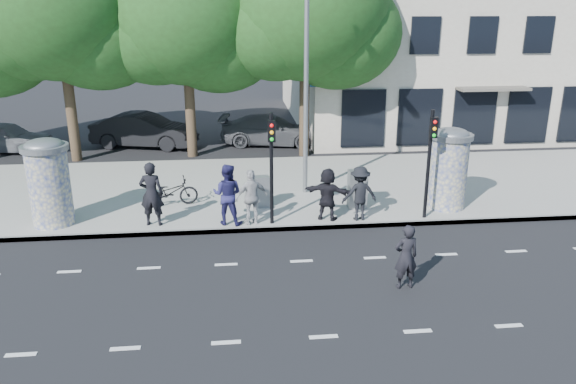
{
  "coord_description": "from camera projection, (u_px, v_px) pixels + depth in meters",
  "views": [
    {
      "loc": [
        -1.77,
        -12.07,
        6.53
      ],
      "look_at": [
        -0.14,
        3.5,
        1.25
      ],
      "focal_mm": 35.0,
      "sensor_mm": 36.0,
      "label": 1
    }
  ],
  "objects": [
    {
      "name": "cabinet_left",
      "position": [
        262.0,
        192.0,
        18.39
      ],
      "size": [
        0.54,
        0.43,
        1.04
      ],
      "primitive_type": "cube",
      "rotation": [
        0.0,
        0.0,
        0.15
      ],
      "color": "gray",
      "rests_on": "sidewalk"
    },
    {
      "name": "curb",
      "position": [
        293.0,
        228.0,
        16.96
      ],
      "size": [
        40.0,
        0.1,
        0.16
      ],
      "primitive_type": "cube",
      "color": "slate",
      "rests_on": "ground"
    },
    {
      "name": "ped_e",
      "position": [
        252.0,
        197.0,
        16.82
      ],
      "size": [
        1.13,
        0.86,
        1.71
      ],
      "primitive_type": "imported",
      "rotation": [
        0.0,
        0.0,
        3.46
      ],
      "color": "#A7A7AA",
      "rests_on": "sidewalk"
    },
    {
      "name": "traffic_pole_far",
      "position": [
        430.0,
        153.0,
        16.91
      ],
      "size": [
        0.22,
        0.31,
        3.4
      ],
      "color": "black",
      "rests_on": "sidewalk"
    },
    {
      "name": "car_mid",
      "position": [
        144.0,
        130.0,
        26.6
      ],
      "size": [
        2.88,
        5.15,
        1.61
      ],
      "primitive_type": "imported",
      "rotation": [
        0.0,
        0.0,
        1.31
      ],
      "color": "black",
      "rests_on": "ground"
    },
    {
      "name": "ped_c",
      "position": [
        227.0,
        194.0,
        16.83
      ],
      "size": [
        1.07,
        0.93,
        1.87
      ],
      "primitive_type": "imported",
      "rotation": [
        0.0,
        0.0,
        2.86
      ],
      "color": "#212051",
      "rests_on": "sidewalk"
    },
    {
      "name": "man_road",
      "position": [
        406.0,
        257.0,
        13.33
      ],
      "size": [
        0.63,
        0.45,
        1.62
      ],
      "primitive_type": "imported",
      "rotation": [
        0.0,
        0.0,
        3.25
      ],
      "color": "black",
      "rests_on": "ground"
    },
    {
      "name": "lane_dash_near",
      "position": [
        324.0,
        337.0,
        11.56
      ],
      "size": [
        32.0,
        0.12,
        0.01
      ],
      "primitive_type": "cube",
      "color": "silver",
      "rests_on": "ground"
    },
    {
      "name": "ground",
      "position": [
        309.0,
        286.0,
        13.63
      ],
      "size": [
        120.0,
        120.0,
        0.0
      ],
      "primitive_type": "plane",
      "color": "black",
      "rests_on": "ground"
    },
    {
      "name": "lane_dash_far",
      "position": [
        301.0,
        261.0,
        14.95
      ],
      "size": [
        32.0,
        0.12,
        0.01
      ],
      "primitive_type": "cube",
      "color": "silver",
      "rests_on": "ground"
    },
    {
      "name": "bicycle",
      "position": [
        170.0,
        192.0,
        18.47
      ],
      "size": [
        1.0,
        1.9,
        0.95
      ],
      "primitive_type": "imported",
      "rotation": [
        0.0,
        0.0,
        1.79
      ],
      "color": "black",
      "rests_on": "sidewalk"
    },
    {
      "name": "tree_mid_left",
      "position": [
        58.0,
        4.0,
        22.5
      ],
      "size": [
        7.2,
        7.2,
        9.57
      ],
      "color": "#38281C",
      "rests_on": "ground"
    },
    {
      "name": "ad_column_left",
      "position": [
        49.0,
        180.0,
        16.68
      ],
      "size": [
        1.36,
        1.36,
        2.65
      ],
      "color": "beige",
      "rests_on": "sidewalk"
    },
    {
      "name": "sidewalk",
      "position": [
        281.0,
        188.0,
        20.68
      ],
      "size": [
        40.0,
        8.0,
        0.15
      ],
      "primitive_type": "cube",
      "color": "gray",
      "rests_on": "ground"
    },
    {
      "name": "tree_near_left",
      "position": [
        185.0,
        15.0,
        23.32
      ],
      "size": [
        6.8,
        6.8,
        8.97
      ],
      "color": "#38281C",
      "rests_on": "ground"
    },
    {
      "name": "traffic_pole_near",
      "position": [
        271.0,
        158.0,
        16.44
      ],
      "size": [
        0.22,
        0.31,
        3.4
      ],
      "color": "black",
      "rests_on": "sidewalk"
    },
    {
      "name": "ped_f",
      "position": [
        327.0,
        194.0,
        17.2
      ],
      "size": [
        1.62,
        1.1,
        1.65
      ],
      "primitive_type": "imported",
      "rotation": [
        0.0,
        0.0,
        2.74
      ],
      "color": "black",
      "rests_on": "sidewalk"
    },
    {
      "name": "car_right",
      "position": [
        271.0,
        130.0,
        27.09
      ],
      "size": [
        2.69,
        5.12,
        1.41
      ],
      "primitive_type": "imported",
      "rotation": [
        0.0,
        0.0,
        1.42
      ],
      "color": "#494B50",
      "rests_on": "ground"
    },
    {
      "name": "street_lamp",
      "position": [
        307.0,
        59.0,
        18.43
      ],
      "size": [
        0.25,
        0.93,
        8.0
      ],
      "color": "slate",
      "rests_on": "sidewalk"
    },
    {
      "name": "building",
      "position": [
        471.0,
        13.0,
        31.74
      ],
      "size": [
        20.3,
        15.85,
        12.0
      ],
      "color": "#B4A897",
      "rests_on": "ground"
    },
    {
      "name": "ped_b",
      "position": [
        152.0,
        194.0,
        16.72
      ],
      "size": [
        0.77,
        0.56,
        1.97
      ],
      "primitive_type": "imported",
      "rotation": [
        0.0,
        0.0,
        3.02
      ],
      "color": "black",
      "rests_on": "sidewalk"
    },
    {
      "name": "ped_d",
      "position": [
        360.0,
        193.0,
        17.19
      ],
      "size": [
        1.15,
        0.73,
        1.7
      ],
      "primitive_type": "imported",
      "rotation": [
        0.0,
        0.0,
        3.23
      ],
      "color": "black",
      "rests_on": "sidewalk"
    },
    {
      "name": "car_left",
      "position": [
        5.0,
        137.0,
        25.73
      ],
      "size": [
        2.3,
        4.34,
        1.41
      ],
      "primitive_type": "imported",
      "rotation": [
        0.0,
        0.0,
        1.41
      ],
      "color": "slate",
      "rests_on": "ground"
    },
    {
      "name": "ad_column_right",
      "position": [
        449.0,
        166.0,
        18.08
      ],
      "size": [
        1.36,
        1.36,
        2.65
      ],
      "color": "beige",
      "rests_on": "sidewalk"
    },
    {
      "name": "cabinet_right",
      "position": [
        357.0,
        189.0,
        18.29
      ],
      "size": [
        0.61,
        0.45,
        1.25
      ],
      "primitive_type": "cube",
      "rotation": [
        0.0,
        0.0,
        -0.02
      ],
      "color": "gray",
      "rests_on": "sidewalk"
    },
    {
      "name": "tree_center",
      "position": [
        305.0,
        9.0,
        23.36
      ],
      "size": [
        7.0,
        7.0,
        9.3
      ],
      "color": "#38281C",
      "rests_on": "ground"
    }
  ]
}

